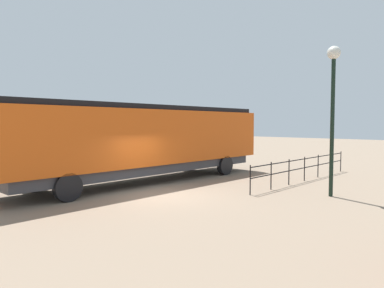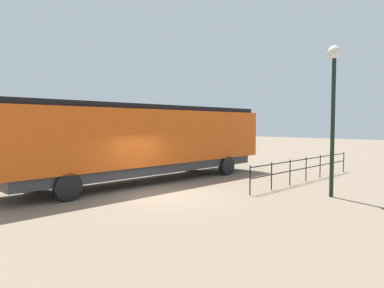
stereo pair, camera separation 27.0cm
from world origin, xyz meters
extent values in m
plane|color=#84705B|center=(0.00, 0.00, 0.00)|extent=(120.00, 120.00, 0.00)
cube|color=#D15114|center=(-3.21, 1.61, 2.31)|extent=(3.19, 15.06, 2.62)
cube|color=black|center=(-3.21, 8.03, 1.92)|extent=(3.07, 2.20, 1.83)
cube|color=black|center=(-3.21, 1.61, 3.74)|extent=(2.87, 14.45, 0.24)
cube|color=#38383D|center=(-3.21, 1.61, 0.78)|extent=(2.87, 13.85, 0.45)
cylinder|color=black|center=(-4.66, 6.42, 0.55)|extent=(0.30, 1.10, 1.10)
cylinder|color=black|center=(-1.77, 6.42, 0.55)|extent=(0.30, 1.10, 1.10)
cylinder|color=black|center=(-4.66, -3.21, 0.55)|extent=(0.30, 1.10, 1.10)
cylinder|color=black|center=(-1.77, -3.21, 0.55)|extent=(0.30, 1.10, 1.10)
cylinder|color=black|center=(5.08, 4.61, 2.81)|extent=(0.16, 0.16, 5.62)
sphere|color=silver|center=(5.08, 4.61, 5.78)|extent=(0.53, 0.53, 0.53)
cube|color=black|center=(2.54, 7.54, 1.14)|extent=(0.04, 9.91, 0.04)
cube|color=black|center=(2.54, 7.54, 0.68)|extent=(0.04, 9.91, 0.04)
cylinder|color=black|center=(2.54, 2.58, 0.62)|extent=(0.05, 0.05, 1.24)
cylinder|color=black|center=(2.54, 4.24, 0.62)|extent=(0.05, 0.05, 1.24)
cylinder|color=black|center=(2.54, 5.89, 0.62)|extent=(0.05, 0.05, 1.24)
cylinder|color=black|center=(2.54, 7.54, 0.62)|extent=(0.05, 0.05, 1.24)
cylinder|color=black|center=(2.54, 9.19, 0.62)|extent=(0.05, 0.05, 1.24)
cylinder|color=black|center=(2.54, 10.84, 0.62)|extent=(0.05, 0.05, 1.24)
cylinder|color=black|center=(2.54, 12.49, 0.62)|extent=(0.05, 0.05, 1.24)
camera|label=1|loc=(10.69, -9.57, 2.95)|focal=32.93mm
camera|label=2|loc=(10.88, -9.39, 2.95)|focal=32.93mm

